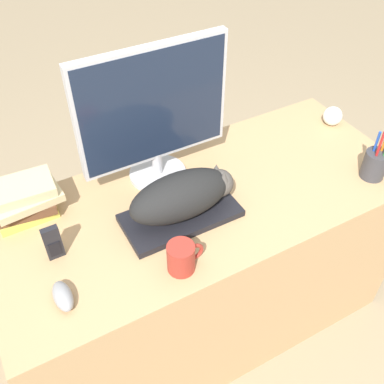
{
  "coord_description": "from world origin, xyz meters",
  "views": [
    {
      "loc": [
        -0.59,
        -0.64,
        1.84
      ],
      "look_at": [
        -0.06,
        0.31,
        0.83
      ],
      "focal_mm": 42.0,
      "sensor_mm": 36.0,
      "label": 1
    }
  ],
  "objects_px": {
    "cat": "(184,195)",
    "pen_cup": "(375,164)",
    "phone": "(53,243)",
    "book_stack": "(24,200)",
    "computer_mouse": "(63,296)",
    "coffee_mug": "(182,257)",
    "keyboard": "(181,215)",
    "monitor": "(154,112)",
    "baseball": "(333,116)"
  },
  "relations": [
    {
      "from": "cat",
      "to": "coffee_mug",
      "type": "relative_size",
      "value": 3.13
    },
    {
      "from": "pen_cup",
      "to": "baseball",
      "type": "height_order",
      "value": "pen_cup"
    },
    {
      "from": "cat",
      "to": "keyboard",
      "type": "bearing_deg",
      "value": 180.0
    },
    {
      "from": "monitor",
      "to": "pen_cup",
      "type": "relative_size",
      "value": 2.54
    },
    {
      "from": "keyboard",
      "to": "phone",
      "type": "height_order",
      "value": "phone"
    },
    {
      "from": "cat",
      "to": "coffee_mug",
      "type": "distance_m",
      "value": 0.22
    },
    {
      "from": "cat",
      "to": "book_stack",
      "type": "distance_m",
      "value": 0.52
    },
    {
      "from": "keyboard",
      "to": "monitor",
      "type": "bearing_deg",
      "value": 83.05
    },
    {
      "from": "keyboard",
      "to": "cat",
      "type": "xyz_separation_m",
      "value": [
        0.01,
        0.0,
        0.09
      ]
    },
    {
      "from": "pen_cup",
      "to": "baseball",
      "type": "relative_size",
      "value": 2.63
    },
    {
      "from": "pen_cup",
      "to": "book_stack",
      "type": "distance_m",
      "value": 1.21
    },
    {
      "from": "coffee_mug",
      "to": "book_stack",
      "type": "relative_size",
      "value": 0.51
    },
    {
      "from": "pen_cup",
      "to": "book_stack",
      "type": "height_order",
      "value": "pen_cup"
    },
    {
      "from": "cat",
      "to": "coffee_mug",
      "type": "bearing_deg",
      "value": -120.04
    },
    {
      "from": "computer_mouse",
      "to": "baseball",
      "type": "relative_size",
      "value": 1.36
    },
    {
      "from": "keyboard",
      "to": "pen_cup",
      "type": "distance_m",
      "value": 0.72
    },
    {
      "from": "monitor",
      "to": "pen_cup",
      "type": "distance_m",
      "value": 0.81
    },
    {
      "from": "keyboard",
      "to": "book_stack",
      "type": "relative_size",
      "value": 1.69
    },
    {
      "from": "computer_mouse",
      "to": "book_stack",
      "type": "height_order",
      "value": "book_stack"
    },
    {
      "from": "phone",
      "to": "coffee_mug",
      "type": "bearing_deg",
      "value": -35.54
    },
    {
      "from": "computer_mouse",
      "to": "coffee_mug",
      "type": "relative_size",
      "value": 0.92
    },
    {
      "from": "coffee_mug",
      "to": "phone",
      "type": "xyz_separation_m",
      "value": [
        -0.31,
        0.22,
        0.01
      ]
    },
    {
      "from": "computer_mouse",
      "to": "coffee_mug",
      "type": "distance_m",
      "value": 0.35
    },
    {
      "from": "keyboard",
      "to": "phone",
      "type": "distance_m",
      "value": 0.41
    },
    {
      "from": "cat",
      "to": "computer_mouse",
      "type": "relative_size",
      "value": 3.41
    },
    {
      "from": "cat",
      "to": "baseball",
      "type": "bearing_deg",
      "value": 12.62
    },
    {
      "from": "keyboard",
      "to": "monitor",
      "type": "height_order",
      "value": "monitor"
    },
    {
      "from": "computer_mouse",
      "to": "coffee_mug",
      "type": "height_order",
      "value": "coffee_mug"
    },
    {
      "from": "phone",
      "to": "cat",
      "type": "bearing_deg",
      "value": -5.57
    },
    {
      "from": "coffee_mug",
      "to": "pen_cup",
      "type": "bearing_deg",
      "value": 2.48
    },
    {
      "from": "baseball",
      "to": "book_stack",
      "type": "relative_size",
      "value": 0.35
    },
    {
      "from": "keyboard",
      "to": "cat",
      "type": "height_order",
      "value": "cat"
    },
    {
      "from": "computer_mouse",
      "to": "book_stack",
      "type": "bearing_deg",
      "value": 90.27
    },
    {
      "from": "coffee_mug",
      "to": "pen_cup",
      "type": "height_order",
      "value": "pen_cup"
    },
    {
      "from": "coffee_mug",
      "to": "pen_cup",
      "type": "relative_size",
      "value": 0.56
    },
    {
      "from": "coffee_mug",
      "to": "phone",
      "type": "relative_size",
      "value": 0.96
    },
    {
      "from": "monitor",
      "to": "computer_mouse",
      "type": "distance_m",
      "value": 0.63
    },
    {
      "from": "computer_mouse",
      "to": "monitor",
      "type": "bearing_deg",
      "value": 37.57
    },
    {
      "from": "phone",
      "to": "book_stack",
      "type": "height_order",
      "value": "book_stack"
    },
    {
      "from": "computer_mouse",
      "to": "phone",
      "type": "height_order",
      "value": "phone"
    },
    {
      "from": "computer_mouse",
      "to": "pen_cup",
      "type": "relative_size",
      "value": 0.52
    },
    {
      "from": "keyboard",
      "to": "coffee_mug",
      "type": "xyz_separation_m",
      "value": [
        -0.09,
        -0.18,
        0.04
      ]
    },
    {
      "from": "keyboard",
      "to": "phone",
      "type": "relative_size",
      "value": 3.15
    },
    {
      "from": "phone",
      "to": "computer_mouse",
      "type": "bearing_deg",
      "value": -99.79
    },
    {
      "from": "keyboard",
      "to": "pen_cup",
      "type": "bearing_deg",
      "value": -11.84
    },
    {
      "from": "coffee_mug",
      "to": "baseball",
      "type": "relative_size",
      "value": 1.48
    },
    {
      "from": "coffee_mug",
      "to": "book_stack",
      "type": "bearing_deg",
      "value": 127.68
    },
    {
      "from": "pen_cup",
      "to": "phone",
      "type": "height_order",
      "value": "pen_cup"
    },
    {
      "from": "cat",
      "to": "pen_cup",
      "type": "relative_size",
      "value": 1.76
    },
    {
      "from": "computer_mouse",
      "to": "baseball",
      "type": "height_order",
      "value": "baseball"
    }
  ]
}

